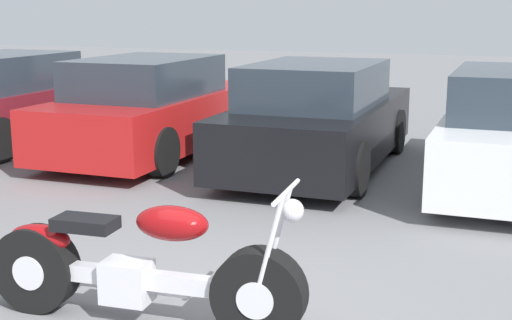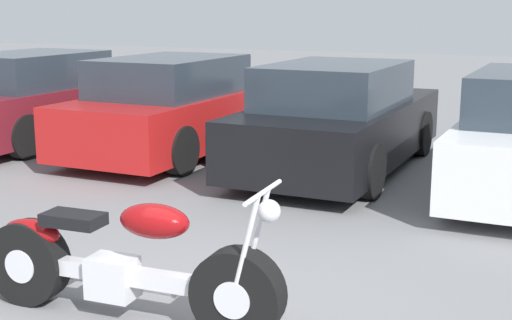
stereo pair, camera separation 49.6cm
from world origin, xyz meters
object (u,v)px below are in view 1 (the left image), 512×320
Objects in this scene: parked_car_red at (153,109)px; parked_car_black at (319,119)px; motorcycle at (138,269)px; parked_car_maroon at (9,102)px.

parked_car_red is 2.60m from parked_car_black.
parked_car_maroon reaches higher than motorcycle.
parked_car_maroon is 2.60m from parked_car_red.
motorcycle is at bearing -88.41° from parked_car_black.
motorcycle is 0.53× the size of parked_car_black.
parked_car_red is at bearing 117.35° from motorcycle.
motorcycle is at bearing -44.36° from parked_car_maroon.
parked_car_black is at bearing -1.98° from parked_car_red.
motorcycle is at bearing -62.65° from parked_car_red.
parked_car_red is 1.00× the size of parked_car_black.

